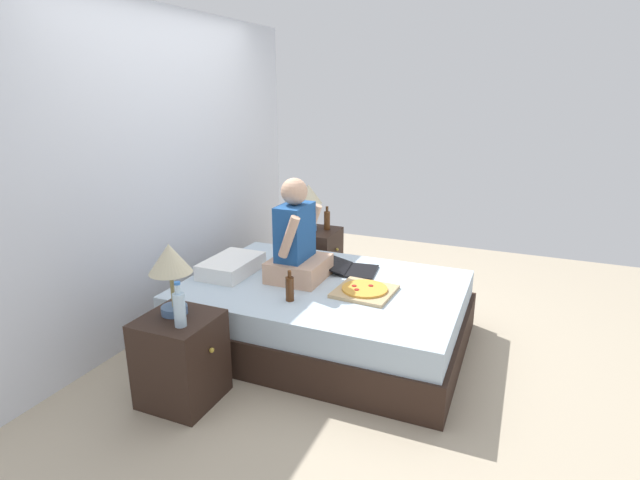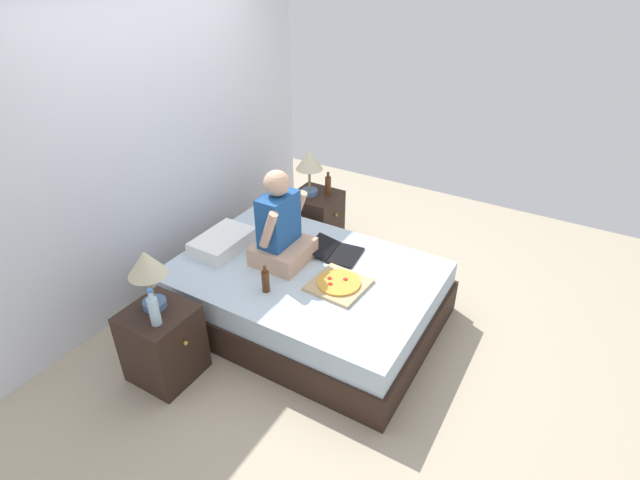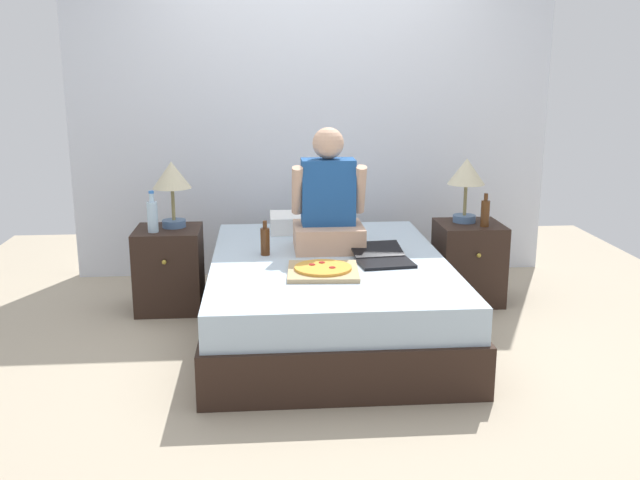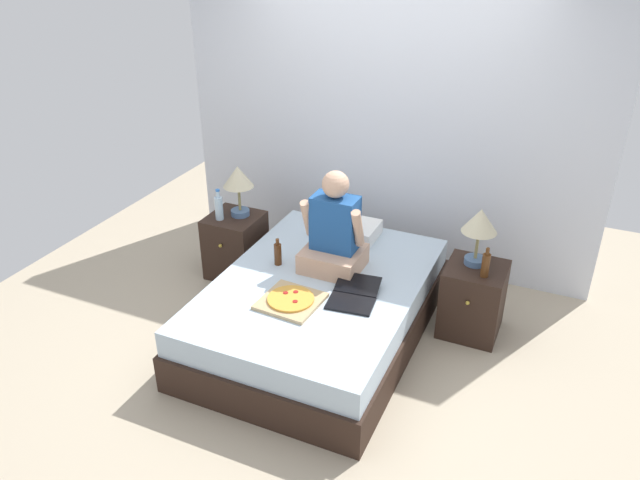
{
  "view_description": "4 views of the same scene",
  "coord_description": "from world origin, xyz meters",
  "px_view_note": "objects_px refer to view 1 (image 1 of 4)",
  "views": [
    {
      "loc": [
        -3.24,
        -1.33,
        1.9
      ],
      "look_at": [
        -0.0,
        0.04,
        0.82
      ],
      "focal_mm": 28.0,
      "sensor_mm": 36.0,
      "label": 1
    },
    {
      "loc": [
        -2.74,
        -1.76,
        2.74
      ],
      "look_at": [
        0.0,
        -0.13,
        0.79
      ],
      "focal_mm": 28.0,
      "sensor_mm": 36.0,
      "label": 2
    },
    {
      "loc": [
        -0.39,
        -4.23,
        1.64
      ],
      "look_at": [
        -0.07,
        -0.24,
        0.66
      ],
      "focal_mm": 40.0,
      "sensor_mm": 36.0,
      "label": 3
    },
    {
      "loc": [
        1.61,
        -3.56,
        2.93
      ],
      "look_at": [
        0.01,
        -0.0,
        0.83
      ],
      "focal_mm": 35.0,
      "sensor_mm": 36.0,
      "label": 4
    }
  ],
  "objects_px": {
    "beer_bottle": "(327,220)",
    "person_seated": "(297,242)",
    "nightstand_left": "(181,359)",
    "laptop": "(354,269)",
    "bed": "(324,313)",
    "beer_bottle_on_bed": "(290,288)",
    "water_bottle": "(179,308)",
    "nightstand_right": "(315,257)",
    "lamp_on_left_nightstand": "(170,264)",
    "pizza_box": "(365,291)",
    "lamp_on_right_nightstand": "(309,197)"
  },
  "relations": [
    {
      "from": "bed",
      "to": "beer_bottle_on_bed",
      "type": "relative_size",
      "value": 9.48
    },
    {
      "from": "lamp_on_left_nightstand",
      "to": "bed",
      "type": "bearing_deg",
      "value": -30.1
    },
    {
      "from": "water_bottle",
      "to": "lamp_on_left_nightstand",
      "type": "bearing_deg",
      "value": 49.4
    },
    {
      "from": "bed",
      "to": "laptop",
      "type": "bearing_deg",
      "value": -20.77
    },
    {
      "from": "nightstand_right",
      "to": "pizza_box",
      "type": "distance_m",
      "value": 1.43
    },
    {
      "from": "person_seated",
      "to": "laptop",
      "type": "distance_m",
      "value": 0.54
    },
    {
      "from": "nightstand_left",
      "to": "pizza_box",
      "type": "bearing_deg",
      "value": -41.48
    },
    {
      "from": "pizza_box",
      "to": "person_seated",
      "type": "bearing_deg",
      "value": 81.88
    },
    {
      "from": "nightstand_left",
      "to": "water_bottle",
      "type": "bearing_deg",
      "value": -131.65
    },
    {
      "from": "water_bottle",
      "to": "person_seated",
      "type": "bearing_deg",
      "value": -10.23
    },
    {
      "from": "beer_bottle",
      "to": "person_seated",
      "type": "relative_size",
      "value": 0.29
    },
    {
      "from": "nightstand_left",
      "to": "nightstand_right",
      "type": "height_order",
      "value": "same"
    },
    {
      "from": "pizza_box",
      "to": "beer_bottle_on_bed",
      "type": "distance_m",
      "value": 0.55
    },
    {
      "from": "nightstand_left",
      "to": "water_bottle",
      "type": "distance_m",
      "value": 0.41
    },
    {
      "from": "nightstand_right",
      "to": "laptop",
      "type": "height_order",
      "value": "nightstand_right"
    },
    {
      "from": "nightstand_left",
      "to": "beer_bottle_on_bed",
      "type": "height_order",
      "value": "beer_bottle_on_bed"
    },
    {
      "from": "water_bottle",
      "to": "laptop",
      "type": "distance_m",
      "value": 1.56
    },
    {
      "from": "nightstand_left",
      "to": "lamp_on_left_nightstand",
      "type": "bearing_deg",
      "value": 51.37
    },
    {
      "from": "nightstand_left",
      "to": "laptop",
      "type": "distance_m",
      "value": 1.53
    },
    {
      "from": "beer_bottle",
      "to": "person_seated",
      "type": "height_order",
      "value": "person_seated"
    },
    {
      "from": "beer_bottle_on_bed",
      "to": "laptop",
      "type": "bearing_deg",
      "value": -17.27
    },
    {
      "from": "nightstand_left",
      "to": "person_seated",
      "type": "height_order",
      "value": "person_seated"
    },
    {
      "from": "person_seated",
      "to": "pizza_box",
      "type": "bearing_deg",
      "value": -98.12
    },
    {
      "from": "lamp_on_right_nightstand",
      "to": "pizza_box",
      "type": "xyz_separation_m",
      "value": [
        -1.08,
        -0.92,
        -0.39
      ]
    },
    {
      "from": "nightstand_right",
      "to": "person_seated",
      "type": "bearing_deg",
      "value": -163.88
    },
    {
      "from": "bed",
      "to": "beer_bottle_on_bed",
      "type": "xyz_separation_m",
      "value": [
        -0.39,
        0.1,
        0.34
      ]
    },
    {
      "from": "lamp_on_right_nightstand",
      "to": "nightstand_left",
      "type": "bearing_deg",
      "value": -178.61
    },
    {
      "from": "nightstand_left",
      "to": "beer_bottle_on_bed",
      "type": "relative_size",
      "value": 2.57
    },
    {
      "from": "water_bottle",
      "to": "beer_bottle_on_bed",
      "type": "height_order",
      "value": "water_bottle"
    },
    {
      "from": "beer_bottle",
      "to": "pizza_box",
      "type": "height_order",
      "value": "beer_bottle"
    },
    {
      "from": "nightstand_right",
      "to": "laptop",
      "type": "xyz_separation_m",
      "value": [
        -0.73,
        -0.65,
        0.22
      ]
    },
    {
      "from": "nightstand_right",
      "to": "beer_bottle_on_bed",
      "type": "height_order",
      "value": "beer_bottle_on_bed"
    },
    {
      "from": "water_bottle",
      "to": "beer_bottle",
      "type": "xyz_separation_m",
      "value": [
        2.24,
        -0.01,
        -0.02
      ]
    },
    {
      "from": "person_seated",
      "to": "laptop",
      "type": "xyz_separation_m",
      "value": [
        0.3,
        -0.36,
        -0.27
      ]
    },
    {
      "from": "person_seated",
      "to": "laptop",
      "type": "height_order",
      "value": "person_seated"
    },
    {
      "from": "nightstand_left",
      "to": "lamp_on_right_nightstand",
      "type": "distance_m",
      "value": 2.15
    },
    {
      "from": "bed",
      "to": "pizza_box",
      "type": "bearing_deg",
      "value": -100.44
    },
    {
      "from": "nightstand_left",
      "to": "lamp_on_left_nightstand",
      "type": "distance_m",
      "value": 0.61
    },
    {
      "from": "lamp_on_right_nightstand",
      "to": "laptop",
      "type": "height_order",
      "value": "lamp_on_right_nightstand"
    },
    {
      "from": "water_bottle",
      "to": "beer_bottle",
      "type": "distance_m",
      "value": 2.24
    },
    {
      "from": "lamp_on_left_nightstand",
      "to": "pizza_box",
      "type": "bearing_deg",
      "value": -44.27
    },
    {
      "from": "lamp_on_right_nightstand",
      "to": "beer_bottle",
      "type": "relative_size",
      "value": 1.96
    },
    {
      "from": "pizza_box",
      "to": "beer_bottle_on_bed",
      "type": "bearing_deg",
      "value": 126.81
    },
    {
      "from": "lamp_on_left_nightstand",
      "to": "lamp_on_right_nightstand",
      "type": "relative_size",
      "value": 1.0
    },
    {
      "from": "bed",
      "to": "pizza_box",
      "type": "distance_m",
      "value": 0.43
    },
    {
      "from": "bed",
      "to": "beer_bottle_on_bed",
      "type": "bearing_deg",
      "value": 165.7
    },
    {
      "from": "nightstand_left",
      "to": "person_seated",
      "type": "distance_m",
      "value": 1.21
    },
    {
      "from": "bed",
      "to": "person_seated",
      "type": "height_order",
      "value": "person_seated"
    },
    {
      "from": "nightstand_left",
      "to": "nightstand_right",
      "type": "bearing_deg",
      "value": 0.0
    },
    {
      "from": "lamp_on_right_nightstand",
      "to": "bed",
      "type": "bearing_deg",
      "value": -150.14
    }
  ]
}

